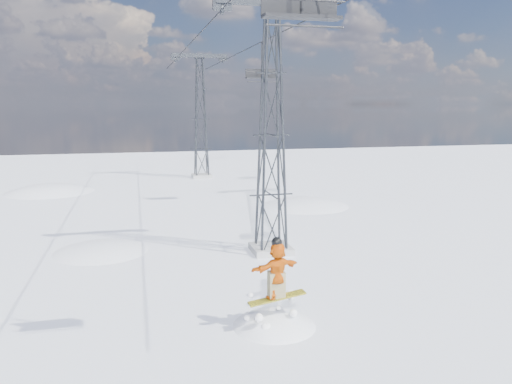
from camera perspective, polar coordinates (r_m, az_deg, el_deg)
ground at (r=16.35m, az=6.56°, el=-14.94°), size 120.00×120.00×0.00m
snow_terrain at (r=38.80m, az=-12.07°, el=-15.34°), size 39.00×37.00×22.00m
lift_tower_near at (r=22.74m, az=1.78°, el=6.45°), size 5.20×1.80×11.43m
lift_tower_far at (r=47.29m, az=-6.34°, el=8.23°), size 5.20×1.80×11.43m
haul_cables at (r=34.16m, az=-3.50°, el=16.66°), size 4.46×51.00×0.06m
snowboarder_jump at (r=17.02m, az=2.06°, el=-19.96°), size 4.40×4.40×6.90m
lift_chair_near at (r=12.17m, az=5.21°, el=20.15°), size 1.83×0.53×2.27m
lift_chair_mid at (r=33.54m, az=0.62°, el=13.28°), size 2.07×0.60×2.57m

